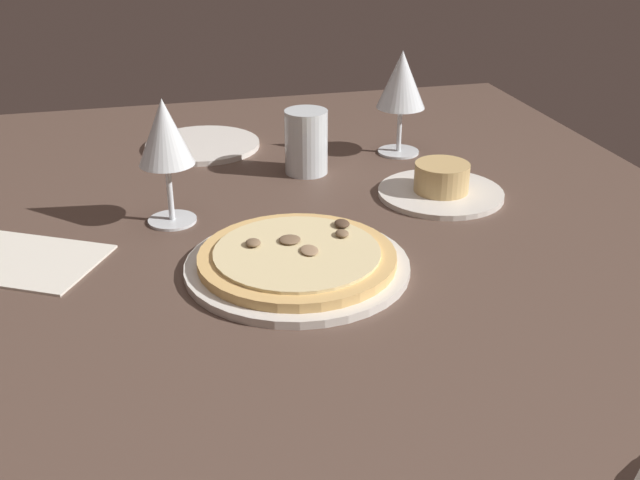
# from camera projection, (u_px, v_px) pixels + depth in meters

# --- Properties ---
(dining_table) EXTENTS (1.50, 1.10, 0.04)m
(dining_table) POSITION_uv_depth(u_px,v_px,m) (342.00, 269.00, 0.97)
(dining_table) COLOR brown
(dining_table) RESTS_ON ground
(pizza_main) EXTENTS (0.27, 0.27, 0.03)m
(pizza_main) POSITION_uv_depth(u_px,v_px,m) (297.00, 261.00, 0.92)
(pizza_main) COLOR silver
(pizza_main) RESTS_ON dining_table
(ramekin_on_saucer) EXTENTS (0.19, 0.19, 0.05)m
(ramekin_on_saucer) POSITION_uv_depth(u_px,v_px,m) (441.00, 185.00, 1.13)
(ramekin_on_saucer) COLOR silver
(ramekin_on_saucer) RESTS_ON dining_table
(wine_glass_far) EXTENTS (0.08, 0.08, 0.17)m
(wine_glass_far) POSITION_uv_depth(u_px,v_px,m) (401.00, 83.00, 1.25)
(wine_glass_far) COLOR silver
(wine_glass_far) RESTS_ON dining_table
(wine_glass_near) EXTENTS (0.07, 0.07, 0.17)m
(wine_glass_near) POSITION_uv_depth(u_px,v_px,m) (165.00, 137.00, 1.00)
(wine_glass_near) COLOR silver
(wine_glass_near) RESTS_ON dining_table
(water_glass) EXTENTS (0.07, 0.07, 0.10)m
(water_glass) POSITION_uv_depth(u_px,v_px,m) (306.00, 145.00, 1.20)
(water_glass) COLOR silver
(water_glass) RESTS_ON dining_table
(side_plate) EXTENTS (0.20, 0.20, 0.01)m
(side_plate) POSITION_uv_depth(u_px,v_px,m) (203.00, 145.00, 1.33)
(side_plate) COLOR silver
(side_plate) RESTS_ON dining_table
(paper_menu) EXTENTS (0.21, 0.24, 0.00)m
(paper_menu) POSITION_uv_depth(u_px,v_px,m) (18.00, 260.00, 0.94)
(paper_menu) COLOR silver
(paper_menu) RESTS_ON dining_table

